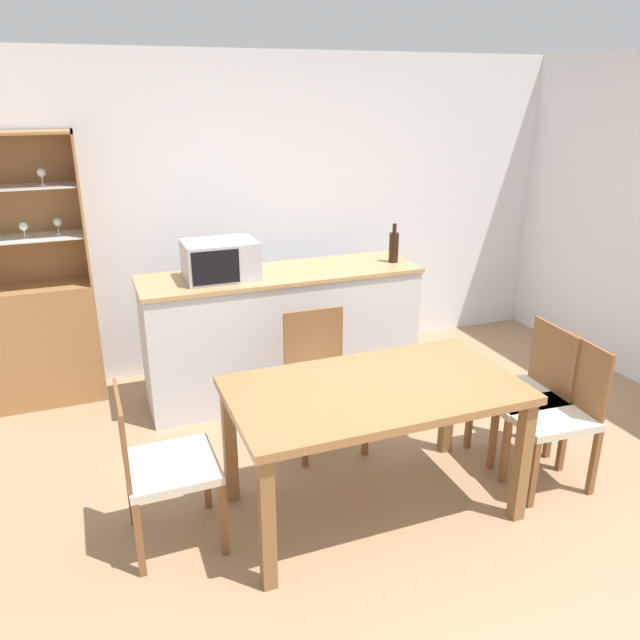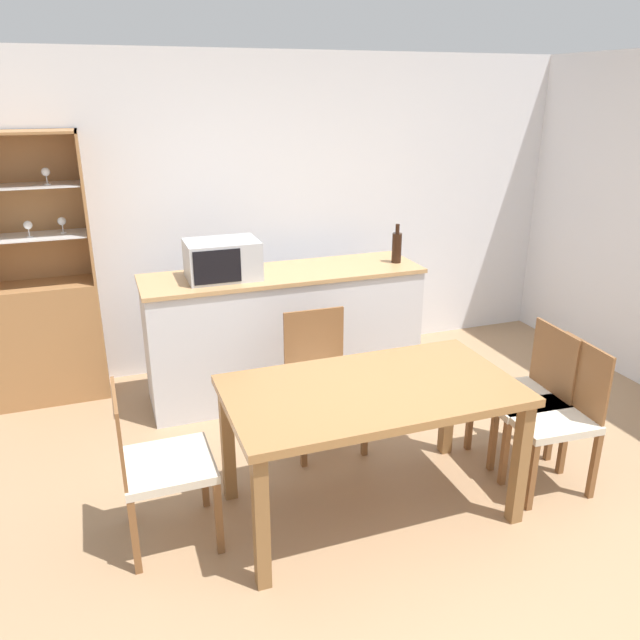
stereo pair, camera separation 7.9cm
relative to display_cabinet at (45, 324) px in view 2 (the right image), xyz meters
name	(u,v)px [view 2 (the right image)]	position (x,y,z in m)	size (l,w,h in m)	color
ground_plane	(423,534)	(1.92, -2.42, -0.60)	(18.00, 18.00, 0.00)	#A37F5B
wall_back	(280,214)	(1.92, 0.21, 0.68)	(6.80, 0.06, 2.55)	silver
kitchen_counter	(284,333)	(1.73, -0.51, -0.11)	(2.10, 0.61, 0.98)	silver
display_cabinet	(45,324)	(0.00, 0.00, 0.00)	(0.81, 0.37, 2.00)	#A37042
dining_table	(371,403)	(1.74, -2.11, 0.08)	(1.56, 0.87, 0.77)	olive
dining_chair_side_left_far	(159,464)	(0.61, -1.98, -0.14)	(0.46, 0.46, 0.89)	beige
dining_chair_side_right_near	(554,415)	(2.86, -2.24, -0.14)	(0.48, 0.48, 0.89)	beige
dining_chair_head_far	(322,379)	(1.74, -1.33, -0.14)	(0.46, 0.46, 0.89)	beige
dining_chair_side_right_far	(526,395)	(2.86, -1.98, -0.14)	(0.48, 0.48, 0.89)	beige
microwave	(222,260)	(1.27, -0.52, 0.52)	(0.51, 0.37, 0.27)	#B7BABF
wine_bottle	(397,247)	(2.64, -0.56, 0.51)	(0.07, 0.07, 0.31)	black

